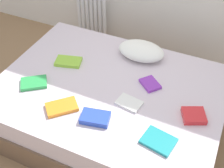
{
  "coord_description": "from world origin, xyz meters",
  "views": [
    {
      "loc": [
        0.8,
        -1.7,
        2.26
      ],
      "look_at": [
        0.0,
        0.05,
        0.48
      ],
      "focal_mm": 47.13,
      "sensor_mm": 36.0,
      "label": 1
    }
  ],
  "objects": [
    {
      "name": "ground_plane",
      "position": [
        0.0,
        0.0,
        0.0
      ],
      "size": [
        8.0,
        8.0,
        0.0
      ],
      "primitive_type": "plane",
      "color": "#93704C"
    },
    {
      "name": "radiator",
      "position": [
        -0.81,
        1.2,
        0.38
      ],
      "size": [
        0.4,
        0.04,
        0.55
      ],
      "color": "white",
      "rests_on": "ground"
    },
    {
      "name": "textbook_teal",
      "position": [
        0.58,
        -0.39,
        0.51
      ],
      "size": [
        0.26,
        0.22,
        0.03
      ],
      "primitive_type": "cube",
      "rotation": [
        0.0,
        0.0,
        -0.17
      ],
      "color": "teal",
      "rests_on": "bed"
    },
    {
      "name": "textbook_blue",
      "position": [
        0.06,
        -0.4,
        0.52
      ],
      "size": [
        0.25,
        0.19,
        0.05
      ],
      "primitive_type": "cube",
      "rotation": [
        0.0,
        0.0,
        0.21
      ],
      "color": "#2847B7",
      "rests_on": "bed"
    },
    {
      "name": "textbook_purple",
      "position": [
        0.32,
        0.16,
        0.51
      ],
      "size": [
        0.22,
        0.22,
        0.03
      ],
      "primitive_type": "cube",
      "rotation": [
        0.0,
        0.0,
        -0.7
      ],
      "color": "purple",
      "rests_on": "bed"
    },
    {
      "name": "textbook_green",
      "position": [
        -0.62,
        -0.26,
        0.52
      ],
      "size": [
        0.27,
        0.26,
        0.03
      ],
      "primitive_type": "cube",
      "rotation": [
        0.0,
        0.0,
        0.63
      ],
      "color": "green",
      "rests_on": "bed"
    },
    {
      "name": "bed",
      "position": [
        0.0,
        0.0,
        0.25
      ],
      "size": [
        2.0,
        1.5,
        0.5
      ],
      "color": "brown",
      "rests_on": "ground"
    },
    {
      "name": "textbook_red",
      "position": [
        0.75,
        -0.06,
        0.52
      ],
      "size": [
        0.23,
        0.22,
        0.04
      ],
      "primitive_type": "cube",
      "rotation": [
        0.0,
        0.0,
        0.43
      ],
      "color": "red",
      "rests_on": "bed"
    },
    {
      "name": "textbook_orange",
      "position": [
        -0.24,
        -0.4,
        0.52
      ],
      "size": [
        0.29,
        0.28,
        0.03
      ],
      "primitive_type": "cube",
      "rotation": [
        0.0,
        0.0,
        0.77
      ],
      "color": "orange",
      "rests_on": "bed"
    },
    {
      "name": "pillow",
      "position": [
        0.1,
        0.51,
        0.57
      ],
      "size": [
        0.45,
        0.31,
        0.14
      ],
      "primitive_type": "ellipsoid",
      "color": "white",
      "rests_on": "bed"
    },
    {
      "name": "textbook_lime",
      "position": [
        -0.49,
        0.13,
        0.52
      ],
      "size": [
        0.27,
        0.21,
        0.03
      ],
      "primitive_type": "cube",
      "rotation": [
        0.0,
        0.0,
        0.27
      ],
      "color": "#8CC638",
      "rests_on": "bed"
    },
    {
      "name": "textbook_white",
      "position": [
        0.24,
        -0.13,
        0.51
      ],
      "size": [
        0.22,
        0.17,
        0.02
      ],
      "primitive_type": "cube",
      "rotation": [
        0.0,
        0.0,
        -0.15
      ],
      "color": "white",
      "rests_on": "bed"
    }
  ]
}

